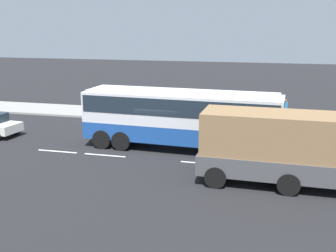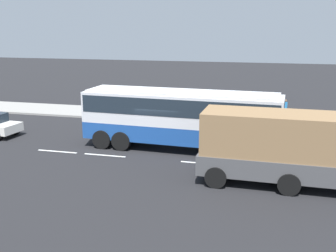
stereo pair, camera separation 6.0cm
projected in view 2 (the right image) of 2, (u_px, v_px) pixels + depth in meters
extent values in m
plane|color=black|center=(162.00, 148.00, 23.69)|extent=(120.00, 120.00, 0.00)
cube|color=gray|center=(189.00, 117.00, 31.47)|extent=(80.00, 4.00, 0.15)
cube|color=white|center=(57.00, 151.00, 23.07)|extent=(2.40, 0.16, 0.01)
cube|color=white|center=(105.00, 155.00, 22.38)|extent=(2.40, 0.16, 0.01)
cube|color=white|center=(204.00, 163.00, 21.07)|extent=(2.40, 0.16, 0.01)
cube|color=#1E4C9E|center=(181.00, 132.00, 23.24)|extent=(11.29, 3.01, 0.97)
cube|color=silver|center=(181.00, 109.00, 22.92)|extent=(11.29, 3.01, 1.74)
cube|color=#1E2833|center=(181.00, 104.00, 22.86)|extent=(11.07, 3.03, 0.96)
cube|color=#1E2833|center=(283.00, 113.00, 21.33)|extent=(0.23, 2.28, 1.39)
cube|color=silver|center=(181.00, 92.00, 22.69)|extent=(10.83, 2.84, 0.12)
cylinder|color=black|center=(253.00, 140.00, 23.33)|extent=(1.11, 0.35, 1.10)
cylinder|color=black|center=(249.00, 152.00, 21.12)|extent=(1.11, 0.35, 1.10)
cylinder|color=black|center=(136.00, 131.00, 25.36)|extent=(1.11, 0.35, 1.10)
cylinder|color=black|center=(121.00, 141.00, 23.15)|extent=(1.11, 0.35, 1.10)
cylinder|color=black|center=(119.00, 130.00, 25.70)|extent=(1.11, 0.35, 1.10)
cylinder|color=black|center=(102.00, 139.00, 23.49)|extent=(1.11, 0.35, 1.10)
cube|color=#4C4C4F|center=(268.00, 163.00, 18.24)|extent=(6.18, 2.61, 0.90)
cube|color=olive|center=(270.00, 133.00, 17.91)|extent=(5.93, 2.51, 1.87)
cylinder|color=black|center=(288.00, 166.00, 19.23)|extent=(0.97, 0.30, 0.96)
cylinder|color=black|center=(289.00, 184.00, 16.99)|extent=(0.97, 0.30, 0.96)
cylinder|color=black|center=(223.00, 160.00, 20.02)|extent=(0.97, 0.30, 0.96)
cylinder|color=black|center=(216.00, 177.00, 17.78)|extent=(0.97, 0.30, 0.96)
cylinder|color=black|center=(15.00, 129.00, 26.72)|extent=(0.66, 0.26, 0.64)
cylinder|color=#38334C|center=(283.00, 115.00, 30.14)|extent=(0.14, 0.14, 0.77)
cylinder|color=#38334C|center=(286.00, 115.00, 30.05)|extent=(0.14, 0.14, 0.77)
cylinder|color=#2672B2|center=(285.00, 106.00, 29.93)|extent=(0.32, 0.32, 0.57)
sphere|color=brown|center=(285.00, 101.00, 29.84)|extent=(0.21, 0.21, 0.21)
cylinder|color=brown|center=(138.00, 111.00, 31.30)|extent=(0.14, 0.14, 0.85)
cylinder|color=brown|center=(136.00, 111.00, 31.28)|extent=(0.14, 0.14, 0.85)
cylinder|color=#B2333F|center=(137.00, 101.00, 31.11)|extent=(0.32, 0.32, 0.64)
sphere|color=tan|center=(137.00, 96.00, 31.01)|extent=(0.23, 0.23, 0.23)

